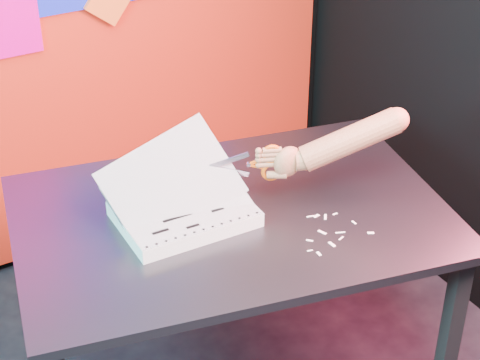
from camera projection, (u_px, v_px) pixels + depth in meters
room at (141, 128)px, 1.60m from camera, size 3.01×3.01×2.71m
work_table at (231, 235)px, 2.46m from camera, size 1.44×1.11×0.75m
printout_stack at (184, 212)px, 2.36m from camera, size 0.43×0.29×0.29m
scissors at (267, 163)px, 2.39m from camera, size 0.21×0.09×0.12m
hand_forearm at (339, 143)px, 2.38m from camera, size 0.42×0.21×0.21m
paper_clippings at (330, 231)px, 2.33m from camera, size 0.22×0.18×0.00m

